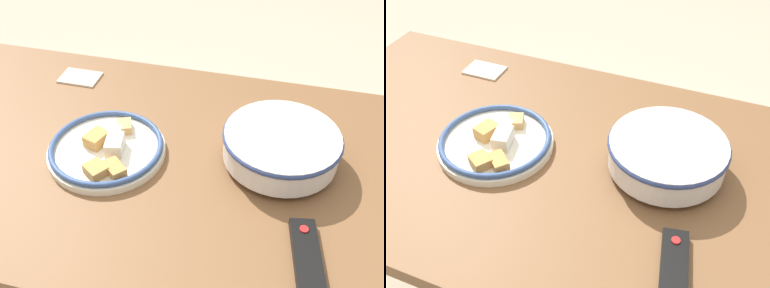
# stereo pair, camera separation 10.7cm
# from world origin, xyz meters

# --- Properties ---
(dining_table) EXTENTS (1.43, 0.82, 0.77)m
(dining_table) POSITION_xyz_m (0.00, 0.00, 0.68)
(dining_table) COLOR brown
(dining_table) RESTS_ON ground_plane
(noodle_bowl) EXTENTS (0.28, 0.28, 0.09)m
(noodle_bowl) POSITION_xyz_m (-0.30, -0.05, 0.82)
(noodle_bowl) COLOR silver
(noodle_bowl) RESTS_ON dining_table
(food_plate) EXTENTS (0.29, 0.29, 0.06)m
(food_plate) POSITION_xyz_m (0.11, 0.02, 0.79)
(food_plate) COLOR silver
(food_plate) RESTS_ON dining_table
(tv_remote) EXTENTS (0.09, 0.20, 0.02)m
(tv_remote) POSITION_xyz_m (-0.39, 0.23, 0.78)
(tv_remote) COLOR black
(tv_remote) RESTS_ON dining_table
(folded_napkin) EXTENTS (0.12, 0.08, 0.01)m
(folded_napkin) POSITION_xyz_m (0.32, -0.28, 0.78)
(folded_napkin) COLOR beige
(folded_napkin) RESTS_ON dining_table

